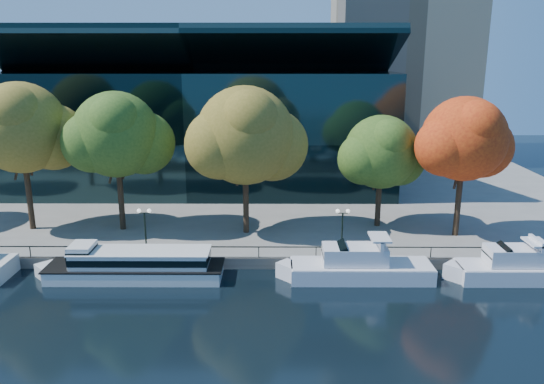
{
  "coord_description": "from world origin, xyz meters",
  "views": [
    {
      "loc": [
        6.39,
        -40.03,
        18.4
      ],
      "look_at": [
        6.13,
        8.0,
        5.64
      ],
      "focal_mm": 35.0,
      "sensor_mm": 36.0,
      "label": 1
    }
  ],
  "objects_px": {
    "cruiser_near": "(355,266)",
    "cruiser_far": "(513,267)",
    "tree_1": "(23,130)",
    "lamp_2": "(343,220)",
    "tree_5": "(466,141)",
    "lamp_1": "(145,220)",
    "tree_2": "(118,136)",
    "tree_4": "(382,154)",
    "tree_3": "(247,138)",
    "tour_boat": "(131,264)"
  },
  "relations": [
    {
      "from": "tree_1",
      "to": "tree_2",
      "type": "height_order",
      "value": "tree_1"
    },
    {
      "from": "tree_3",
      "to": "lamp_2",
      "type": "xyz_separation_m",
      "value": [
        8.63,
        -5.34,
        -6.5
      ]
    },
    {
      "from": "cruiser_far",
      "to": "lamp_1",
      "type": "height_order",
      "value": "lamp_1"
    },
    {
      "from": "lamp_1",
      "to": "lamp_2",
      "type": "distance_m",
      "value": 17.49
    },
    {
      "from": "tree_2",
      "to": "tree_4",
      "type": "xyz_separation_m",
      "value": [
        25.95,
        1.24,
        -1.9
      ]
    },
    {
      "from": "tour_boat",
      "to": "cruiser_near",
      "type": "xyz_separation_m",
      "value": [
        18.68,
        0.0,
        -0.12
      ]
    },
    {
      "from": "cruiser_near",
      "to": "cruiser_far",
      "type": "distance_m",
      "value": 13.06
    },
    {
      "from": "cruiser_far",
      "to": "tree_4",
      "type": "height_order",
      "value": "tree_4"
    },
    {
      "from": "cruiser_near",
      "to": "tree_2",
      "type": "xyz_separation_m",
      "value": [
        -21.89,
        9.82,
        9.28
      ]
    },
    {
      "from": "tree_3",
      "to": "lamp_1",
      "type": "bearing_deg",
      "value": -148.92
    },
    {
      "from": "tree_4",
      "to": "tour_boat",
      "type": "bearing_deg",
      "value": -154.08
    },
    {
      "from": "tree_2",
      "to": "tree_5",
      "type": "distance_m",
      "value": 33.12
    },
    {
      "from": "tree_4",
      "to": "tree_5",
      "type": "relative_size",
      "value": 0.85
    },
    {
      "from": "tour_boat",
      "to": "tree_1",
      "type": "relative_size",
      "value": 1.09
    },
    {
      "from": "cruiser_near",
      "to": "tree_5",
      "type": "bearing_deg",
      "value": 36.06
    },
    {
      "from": "tree_4",
      "to": "tree_1",
      "type": "bearing_deg",
      "value": -178.13
    },
    {
      "from": "tree_2",
      "to": "tree_4",
      "type": "bearing_deg",
      "value": 2.73
    },
    {
      "from": "tree_5",
      "to": "cruiser_far",
      "type": "bearing_deg",
      "value": -77.36
    },
    {
      "from": "lamp_1",
      "to": "lamp_2",
      "type": "bearing_deg",
      "value": 0.0
    },
    {
      "from": "tree_1",
      "to": "tree_2",
      "type": "relative_size",
      "value": 1.06
    },
    {
      "from": "lamp_1",
      "to": "cruiser_near",
      "type": "bearing_deg",
      "value": -10.97
    },
    {
      "from": "cruiser_far",
      "to": "lamp_2",
      "type": "distance_m",
      "value": 14.51
    },
    {
      "from": "tree_2",
      "to": "tree_1",
      "type": "bearing_deg",
      "value": 179.44
    },
    {
      "from": "tree_5",
      "to": "lamp_2",
      "type": "bearing_deg",
      "value": -158.74
    },
    {
      "from": "cruiser_near",
      "to": "lamp_2",
      "type": "relative_size",
      "value": 3.22
    },
    {
      "from": "tree_2",
      "to": "lamp_2",
      "type": "height_order",
      "value": "tree_2"
    },
    {
      "from": "tree_2",
      "to": "lamp_1",
      "type": "distance_m",
      "value": 9.75
    },
    {
      "from": "tree_4",
      "to": "lamp_1",
      "type": "height_order",
      "value": "tree_4"
    },
    {
      "from": "cruiser_near",
      "to": "tree_2",
      "type": "bearing_deg",
      "value": 155.85
    },
    {
      "from": "tree_5",
      "to": "tree_1",
      "type": "bearing_deg",
      "value": 177.62
    },
    {
      "from": "cruiser_near",
      "to": "tree_1",
      "type": "distance_m",
      "value": 34.1
    },
    {
      "from": "cruiser_near",
      "to": "cruiser_far",
      "type": "height_order",
      "value": "cruiser_near"
    },
    {
      "from": "tree_1",
      "to": "lamp_2",
      "type": "xyz_separation_m",
      "value": [
        30.4,
        -6.38,
        -7.1
      ]
    },
    {
      "from": "tree_1",
      "to": "tree_4",
      "type": "distance_m",
      "value": 35.27
    },
    {
      "from": "tree_3",
      "to": "tree_4",
      "type": "relative_size",
      "value": 1.26
    },
    {
      "from": "tour_boat",
      "to": "tree_2",
      "type": "distance_m",
      "value": 13.81
    },
    {
      "from": "tree_3",
      "to": "lamp_1",
      "type": "distance_m",
      "value": 12.23
    },
    {
      "from": "tree_5",
      "to": "lamp_2",
      "type": "xyz_separation_m",
      "value": [
        -11.89,
        -4.62,
        -6.34
      ]
    },
    {
      "from": "cruiser_far",
      "to": "tree_3",
      "type": "height_order",
      "value": "tree_3"
    },
    {
      "from": "tour_boat",
      "to": "tree_4",
      "type": "relative_size",
      "value": 1.4
    },
    {
      "from": "tree_5",
      "to": "lamp_2",
      "type": "height_order",
      "value": "tree_5"
    },
    {
      "from": "cruiser_near",
      "to": "tree_3",
      "type": "height_order",
      "value": "tree_3"
    },
    {
      "from": "cruiser_near",
      "to": "tree_1",
      "type": "relative_size",
      "value": 0.88
    },
    {
      "from": "tree_5",
      "to": "lamp_2",
      "type": "relative_size",
      "value": 3.34
    },
    {
      "from": "tree_5",
      "to": "lamp_1",
      "type": "bearing_deg",
      "value": -171.06
    },
    {
      "from": "tour_boat",
      "to": "tree_2",
      "type": "xyz_separation_m",
      "value": [
        -3.2,
        9.82,
        9.16
      ]
    },
    {
      "from": "tree_5",
      "to": "lamp_1",
      "type": "distance_m",
      "value": 30.41
    },
    {
      "from": "tour_boat",
      "to": "lamp_1",
      "type": "xyz_separation_m",
      "value": [
        0.49,
        3.53,
        2.69
      ]
    },
    {
      "from": "cruiser_far",
      "to": "lamp_2",
      "type": "xyz_separation_m",
      "value": [
        -13.75,
        3.68,
        2.82
      ]
    },
    {
      "from": "tree_3",
      "to": "lamp_2",
      "type": "bearing_deg",
      "value": -31.77
    }
  ]
}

